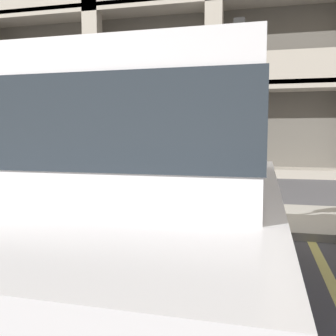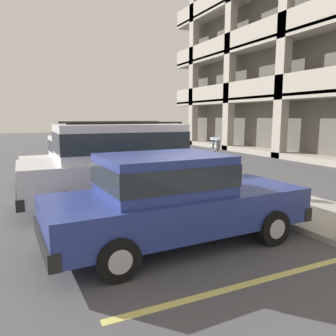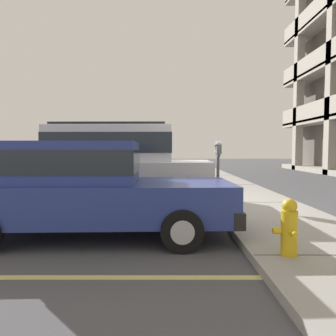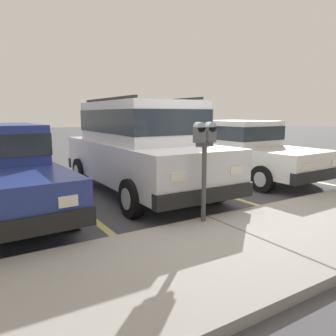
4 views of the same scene
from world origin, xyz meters
The scene contains 6 objects.
ground_plane centered at (0.00, 0.00, -0.05)m, with size 80.00×80.00×0.10m.
sidewalk centered at (0.00, 1.30, 0.06)m, with size 40.00×2.20×0.12m.
parking_stall_lines centered at (1.47, -1.40, 0.00)m, with size 11.88×4.80×0.01m.
silver_suv centered at (-0.05, -2.18, 1.09)m, with size 2.07×4.81×2.03m.
parking_meter_near centered at (0.20, 0.35, 1.22)m, with size 0.35×0.12×1.48m.
parking_garage centered at (-0.88, 13.25, 6.03)m, with size 32.00×10.00×13.25m.
Camera 1 is at (0.72, -5.27, 1.52)m, focal length 40.00 mm.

